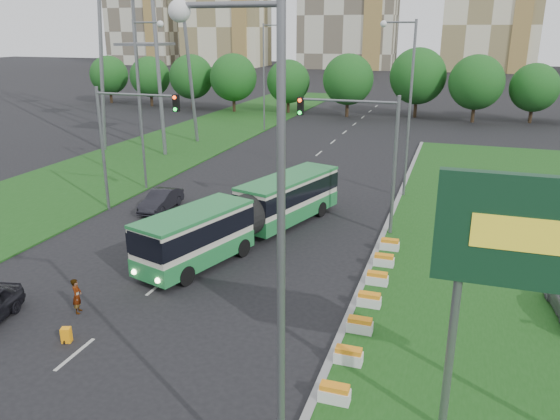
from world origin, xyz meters
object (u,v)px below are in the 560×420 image
(traffic_mast_median, at_px, (367,142))
(shopping_trolley, at_px, (66,335))
(traffic_mast_left, at_px, (123,130))
(billboard, at_px, (558,249))
(car_left_far, at_px, (161,200))
(pedestrian, at_px, (77,296))
(articulated_bus, at_px, (248,213))

(traffic_mast_median, height_order, shopping_trolley, traffic_mast_median)
(traffic_mast_left, distance_m, shopping_trolley, 16.60)
(billboard, xyz_separation_m, shopping_trolley, (-16.08, 0.61, -5.87))
(car_left_far, bearing_deg, traffic_mast_left, -155.82)
(billboard, relative_size, traffic_mast_left, 1.00)
(pedestrian, xyz_separation_m, shopping_trolley, (1.06, -2.08, -0.47))
(billboard, distance_m, articulated_bus, 19.12)
(billboard, relative_size, shopping_trolley, 13.45)
(articulated_bus, bearing_deg, shopping_trolley, -85.17)
(traffic_mast_left, height_order, shopping_trolley, traffic_mast_left)
(traffic_mast_median, bearing_deg, billboard, -64.97)
(car_left_far, distance_m, pedestrian, 13.75)
(traffic_mast_median, distance_m, articulated_bus, 7.77)
(articulated_bus, height_order, car_left_far, articulated_bus)
(pedestrian, bearing_deg, articulated_bus, -42.85)
(articulated_bus, bearing_deg, billboard, -26.55)
(car_left_far, xyz_separation_m, shopping_trolley, (4.74, -15.32, -0.38))
(traffic_mast_left, height_order, articulated_bus, traffic_mast_left)
(traffic_mast_left, xyz_separation_m, articulated_bus, (9.19, -2.21, -3.80))
(shopping_trolley, bearing_deg, traffic_mast_left, 95.66)
(shopping_trolley, bearing_deg, articulated_bus, 58.98)
(traffic_mast_median, relative_size, articulated_bus, 0.52)
(car_left_far, bearing_deg, traffic_mast_median, -2.68)
(billboard, bearing_deg, traffic_mast_left, 146.45)
(traffic_mast_median, relative_size, car_left_far, 1.96)
(billboard, distance_m, shopping_trolley, 17.13)
(billboard, distance_m, car_left_far, 26.78)
(traffic_mast_median, bearing_deg, car_left_far, -179.70)
(billboard, height_order, pedestrian, billboard)
(traffic_mast_left, xyz_separation_m, pedestrian, (5.49, -12.32, -4.58))
(traffic_mast_median, bearing_deg, traffic_mast_left, -176.23)
(traffic_mast_left, xyz_separation_m, car_left_far, (1.81, 0.93, -4.68))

